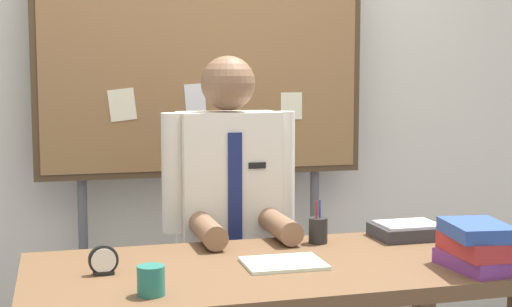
{
  "coord_description": "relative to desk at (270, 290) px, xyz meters",
  "views": [
    {
      "loc": [
        -0.67,
        -2.27,
        1.35
      ],
      "look_at": [
        0.0,
        0.18,
        1.07
      ],
      "focal_mm": 51.37,
      "sensor_mm": 36.0,
      "label": 1
    }
  ],
  "objects": [
    {
      "name": "desk_clock",
      "position": [
        -0.54,
        0.02,
        0.13
      ],
      "size": [
        0.09,
        0.04,
        0.09
      ],
      "color": "black",
      "rests_on": "desk"
    },
    {
      "name": "desk",
      "position": [
        0.0,
        0.0,
        0.0
      ],
      "size": [
        1.6,
        0.76,
        0.72
      ],
      "color": "brown",
      "rests_on": "ground_plane"
    },
    {
      "name": "back_wall",
      "position": [
        0.0,
        1.3,
        0.72
      ],
      "size": [
        6.4,
        0.08,
        2.7
      ],
      "primitive_type": "cube",
      "color": "silver",
      "rests_on": "ground_plane"
    },
    {
      "name": "pen_holder",
      "position": [
        0.26,
        0.25,
        0.14
      ],
      "size": [
        0.07,
        0.07,
        0.16
      ],
      "color": "#262626",
      "rests_on": "desk"
    },
    {
      "name": "coffee_mug",
      "position": [
        -0.42,
        -0.24,
        0.13
      ],
      "size": [
        0.08,
        0.08,
        0.09
      ],
      "primitive_type": "cylinder",
      "color": "#267266",
      "rests_on": "desk"
    },
    {
      "name": "paper_tray",
      "position": [
        0.62,
        0.24,
        0.12
      ],
      "size": [
        0.26,
        0.2,
        0.06
      ],
      "color": "#333338",
      "rests_on": "desk"
    },
    {
      "name": "bulletin_board",
      "position": [
        -0.0,
        1.1,
        0.79
      ],
      "size": [
        1.55,
        0.09,
        2.02
      ],
      "color": "#4C3823",
      "rests_on": "ground_plane"
    },
    {
      "name": "person",
      "position": [
        0.0,
        0.6,
        0.03
      ],
      "size": [
        0.55,
        0.56,
        1.42
      ],
      "color": "#2D2D33",
      "rests_on": "ground_plane"
    },
    {
      "name": "open_notebook",
      "position": [
        0.04,
        -0.02,
        0.09
      ],
      "size": [
        0.26,
        0.21,
        0.01
      ],
      "primitive_type": "cube",
      "rotation": [
        0.0,
        0.0,
        -0.02
      ],
      "color": "silver",
      "rests_on": "desk"
    },
    {
      "name": "book_stack",
      "position": [
        0.62,
        -0.24,
        0.17
      ],
      "size": [
        0.21,
        0.28,
        0.15
      ],
      "color": "#72337F",
      "rests_on": "desk"
    }
  ]
}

